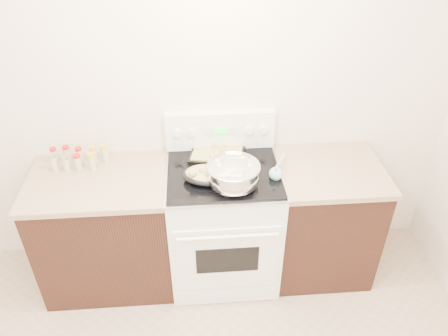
{
  "coord_description": "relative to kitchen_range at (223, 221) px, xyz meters",
  "views": [
    {
      "loc": [
        0.17,
        -0.93,
        2.62
      ],
      "look_at": [
        0.35,
        1.37,
        1.0
      ],
      "focal_mm": 35.0,
      "sensor_mm": 36.0,
      "label": 1
    }
  ],
  "objects": [
    {
      "name": "spice_jars",
      "position": [
        -0.98,
        0.16,
        0.49
      ],
      "size": [
        0.38,
        0.15,
        0.13
      ],
      "color": "#BFB28C",
      "rests_on": "counter_left"
    },
    {
      "name": "baking_sheet",
      "position": [
        -0.03,
        0.17,
        0.47
      ],
      "size": [
        0.42,
        0.34,
        0.05
      ],
      "color": "black",
      "rests_on": "kitchen_range"
    },
    {
      "name": "wooden_spoon",
      "position": [
        0.11,
        -0.01,
        0.46
      ],
      "size": [
        0.06,
        0.28,
        0.04
      ],
      "color": "tan",
      "rests_on": "kitchen_range"
    },
    {
      "name": "roasting_pan",
      "position": [
        -0.11,
        -0.1,
        0.5
      ],
      "size": [
        0.34,
        0.26,
        0.12
      ],
      "color": "black",
      "rests_on": "kitchen_range"
    },
    {
      "name": "room_shell",
      "position": [
        -0.35,
        -1.42,
        1.21
      ],
      "size": [
        4.1,
        3.6,
        2.75
      ],
      "color": "silver",
      "rests_on": "ground"
    },
    {
      "name": "counter_left",
      "position": [
        -0.83,
        0.01,
        -0.03
      ],
      "size": [
        0.93,
        0.67,
        0.92
      ],
      "color": "black",
      "rests_on": "ground"
    },
    {
      "name": "blue_ladle",
      "position": [
        0.33,
        -0.1,
        0.49
      ],
      "size": [
        0.15,
        0.28,
        0.11
      ],
      "color": "#8CC9D2",
      "rests_on": "kitchen_range"
    },
    {
      "name": "mixing_bowl",
      "position": [
        0.05,
        -0.17,
        0.53
      ],
      "size": [
        0.37,
        0.37,
        0.2
      ],
      "color": "silver",
      "rests_on": "kitchen_range"
    },
    {
      "name": "counter_right",
      "position": [
        0.73,
        0.01,
        -0.03
      ],
      "size": [
        0.73,
        0.67,
        0.92
      ],
      "color": "black",
      "rests_on": "ground"
    },
    {
      "name": "kitchen_range",
      "position": [
        0.0,
        0.0,
        0.0
      ],
      "size": [
        0.78,
        0.73,
        1.22
      ],
      "color": "white",
      "rests_on": "ground"
    }
  ]
}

